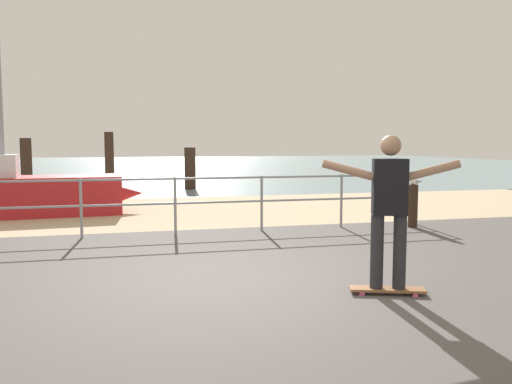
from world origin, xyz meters
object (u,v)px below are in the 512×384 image
skateboard (387,290)px  seagull (413,181)px  sailboat (27,193)px  skateboarder (389,202)px  bollard_short (413,207)px

skateboard → seagull: bearing=56.0°
sailboat → skateboarder: bearing=-57.7°
skateboard → bollard_short: (2.71, 4.00, 0.36)m
skateboard → bollard_short: bollard_short is taller
bollard_short → skateboard: bearing=-124.2°
seagull → bollard_short: bearing=-89.0°
skateboard → skateboarder: bearing=159.4°
skateboarder → bollard_short: skateboarder is taller
seagull → skateboarder: bearing=-124.0°
skateboard → bollard_short: bearing=55.8°
sailboat → bollard_short: sailboat is taller
skateboard → bollard_short: size_ratio=0.97×
sailboat → bollard_short: 8.41m
sailboat → skateboarder: sailboat is taller
bollard_short → seagull: bearing=91.0°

